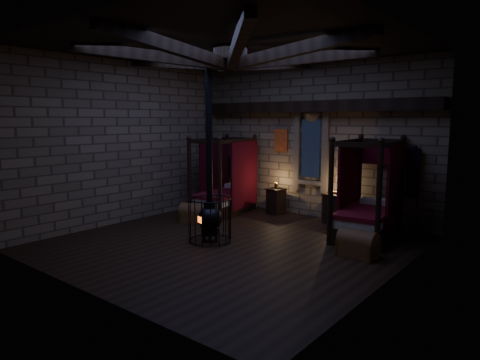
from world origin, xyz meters
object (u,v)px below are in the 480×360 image
Objects in this scene: bed_left at (225,195)px; bed_right at (368,213)px; trunk_left at (194,214)px; stove at (210,215)px; trunk_right at (358,244)px.

bed_right is (4.26, 0.11, 0.02)m from bed_left.
trunk_left is 1.91m from stove.
trunk_right is at bearing 33.86° from stove.
trunk_right is at bearing -25.84° from bed_left.
stove reaches higher than bed_left.
trunk_right is at bearing -23.28° from trunk_left.
stove is (-3.00, -1.08, 0.36)m from trunk_right.
stove is at bearing -157.07° from trunk_right.
stove reaches higher than bed_right.
stove is (-2.57, -2.60, 0.05)m from bed_right.
bed_left reaches higher than trunk_left.
bed_right reaches higher than bed_left.
stove is (1.55, -1.06, 0.37)m from trunk_left.
trunk_right is at bearing -80.56° from bed_right.
bed_right is 4.41m from trunk_left.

